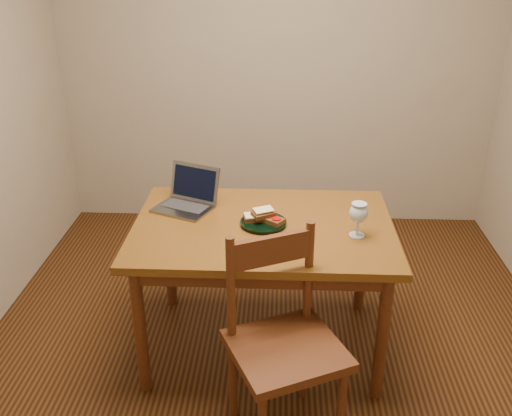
{
  "coord_description": "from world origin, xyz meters",
  "views": [
    {
      "loc": [
        0.03,
        -2.57,
        2.02
      ],
      "look_at": [
        -0.09,
        0.04,
        0.8
      ],
      "focal_mm": 40.0,
      "sensor_mm": 36.0,
      "label": 1
    }
  ],
  "objects_px": {
    "plate": "(263,223)",
    "milk_glass": "(358,220)",
    "laptop": "(188,196)",
    "chair": "(284,335)",
    "table": "(263,240)"
  },
  "relations": [
    {
      "from": "chair",
      "to": "milk_glass",
      "type": "distance_m",
      "value": 0.68
    },
    {
      "from": "plate",
      "to": "milk_glass",
      "type": "xyz_separation_m",
      "value": [
        0.45,
        -0.1,
        0.08
      ]
    },
    {
      "from": "table",
      "to": "plate",
      "type": "height_order",
      "value": "plate"
    },
    {
      "from": "plate",
      "to": "milk_glass",
      "type": "relative_size",
      "value": 1.34
    },
    {
      "from": "milk_glass",
      "to": "laptop",
      "type": "distance_m",
      "value": 0.91
    },
    {
      "from": "plate",
      "to": "laptop",
      "type": "xyz_separation_m",
      "value": [
        -0.41,
        0.21,
        0.05
      ]
    },
    {
      "from": "table",
      "to": "laptop",
      "type": "xyz_separation_m",
      "value": [
        -0.41,
        0.2,
        0.14
      ]
    },
    {
      "from": "chair",
      "to": "table",
      "type": "bearing_deg",
      "value": 75.47
    },
    {
      "from": "table",
      "to": "plate",
      "type": "relative_size",
      "value": 5.58
    },
    {
      "from": "chair",
      "to": "plate",
      "type": "xyz_separation_m",
      "value": [
        -0.11,
        0.59,
        0.23
      ]
    },
    {
      "from": "plate",
      "to": "milk_glass",
      "type": "height_order",
      "value": "milk_glass"
    },
    {
      "from": "milk_glass",
      "to": "laptop",
      "type": "xyz_separation_m",
      "value": [
        -0.86,
        0.31,
        -0.03
      ]
    },
    {
      "from": "laptop",
      "to": "milk_glass",
      "type": "bearing_deg",
      "value": 4.1
    },
    {
      "from": "milk_glass",
      "to": "table",
      "type": "bearing_deg",
      "value": 167.5
    },
    {
      "from": "chair",
      "to": "milk_glass",
      "type": "height_order",
      "value": "chair"
    }
  ]
}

